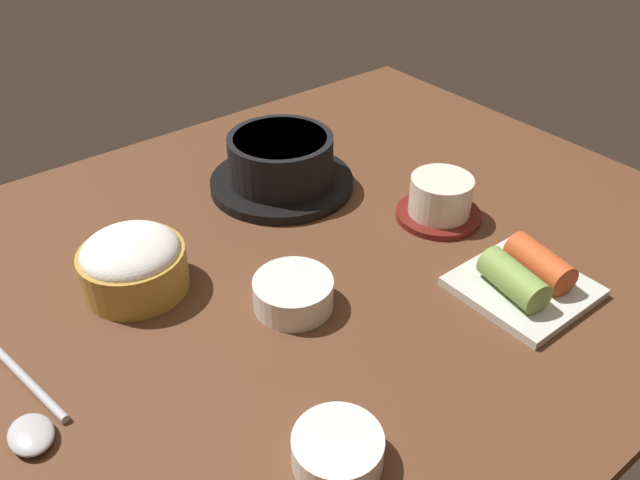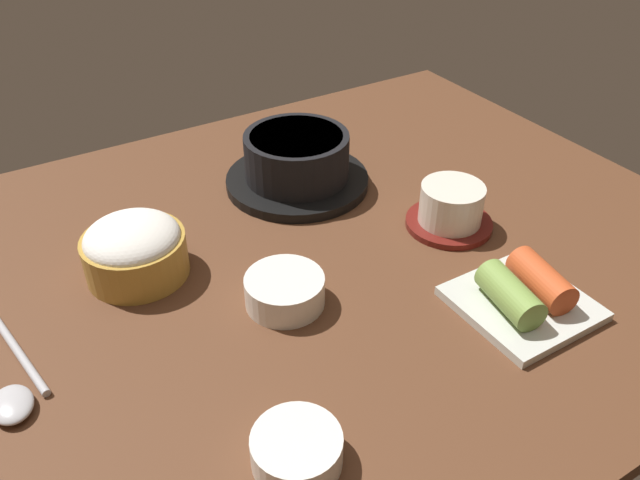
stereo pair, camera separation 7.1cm
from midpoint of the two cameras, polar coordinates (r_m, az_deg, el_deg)
The scene contains 8 objects.
dining_table at distance 73.56cm, azimuth 0.61°, elevation -2.32°, with size 100.00×76.00×2.00cm, color #56331E.
stone_pot at distance 84.75cm, azimuth 0.32°, elevation 6.90°, with size 19.10×19.10×7.37cm.
rice_bowl at distance 70.70cm, azimuth -13.53°, elevation -0.84°, with size 11.18×11.18×6.71cm.
tea_cup_with_saucer at distance 79.11cm, azimuth 14.13°, elevation 2.73°, with size 10.55×10.55×5.57cm.
banchan_cup_center at distance 65.82cm, azimuth -0.10°, elevation -4.59°, with size 8.31×8.31×3.26cm.
kimchi_plate at distance 69.73cm, azimuth 20.54°, elevation -4.73°, with size 12.64×12.64×4.44cm.
side_bowl_near at distance 52.92cm, azimuth 1.92°, elevation -18.32°, with size 7.38×7.38×2.85cm.
spoon at distance 63.10cm, azimuth -22.89°, elevation -11.85°, with size 5.03×18.36×1.35cm.
Camera 2 is at (-27.79, -51.08, 46.40)cm, focal length 35.86 mm.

